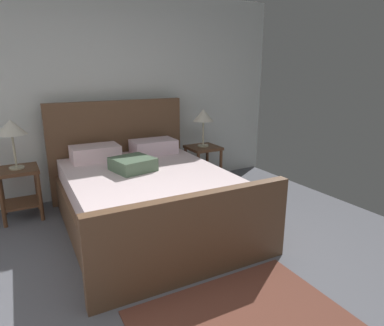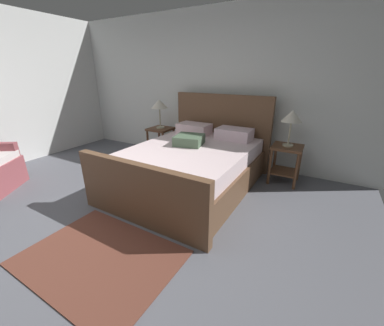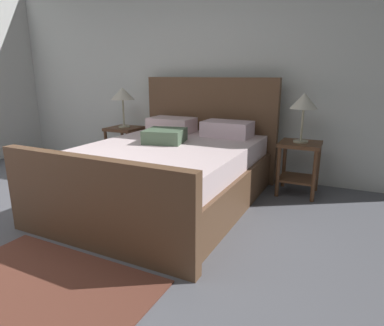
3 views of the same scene
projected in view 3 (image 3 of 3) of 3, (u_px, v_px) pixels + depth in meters
name	position (u px, v px, depth m)	size (l,w,h in m)	color
ground_plane	(0.00, 274.00, 2.30)	(5.88, 5.88, 0.02)	slate
wall_back	(188.00, 73.00, 4.57)	(6.00, 0.12, 2.70)	silver
bed	(170.00, 169.00, 3.52)	(1.83, 2.34, 1.29)	brown
nightstand_right	(299.00, 160.00, 3.72)	(0.44, 0.44, 0.60)	brown
table_lamp_right	(304.00, 102.00, 3.56)	(0.29, 0.29, 0.54)	#B7B293
nightstand_left	(125.00, 141.00, 4.76)	(0.44, 0.44, 0.60)	brown
table_lamp_left	(122.00, 95.00, 4.59)	(0.33, 0.33, 0.56)	#B7B293
area_rug	(30.00, 296.00, 2.05)	(1.46, 1.05, 0.01)	brown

